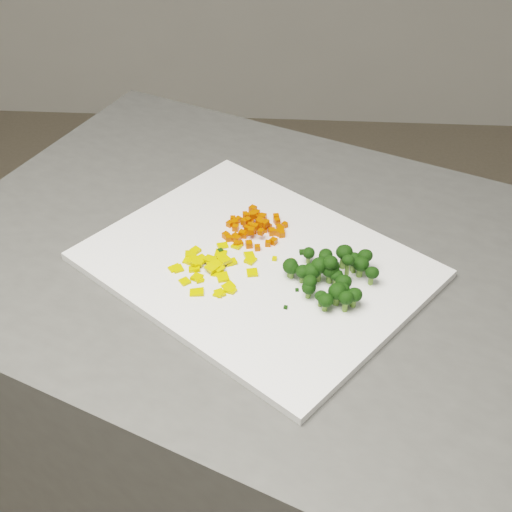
# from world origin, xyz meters

# --- Properties ---
(counter_block) EXTENTS (1.15, 1.00, 0.90)m
(counter_block) POSITION_xyz_m (-0.06, -0.09, 0.45)
(counter_block) COLOR #4A4A47
(counter_block) RESTS_ON ground
(cutting_board) EXTENTS (0.54, 0.52, 0.01)m
(cutting_board) POSITION_xyz_m (-0.09, -0.12, 0.91)
(cutting_board) COLOR white
(cutting_board) RESTS_ON counter_block
(carrot_pile) EXTENTS (0.09, 0.09, 0.03)m
(carrot_pile) POSITION_xyz_m (-0.09, -0.05, 0.92)
(carrot_pile) COLOR #D03A02
(carrot_pile) RESTS_ON cutting_board
(pepper_pile) EXTENTS (0.11, 0.11, 0.02)m
(pepper_pile) POSITION_xyz_m (-0.14, -0.13, 0.92)
(pepper_pile) COLOR #DBB40B
(pepper_pile) RESTS_ON cutting_board
(broccoli_pile) EXTENTS (0.11, 0.11, 0.05)m
(broccoli_pile) POSITION_xyz_m (0.01, -0.15, 0.94)
(broccoli_pile) COLOR black
(broccoli_pile) RESTS_ON cutting_board
(carrot_cube_0) EXTENTS (0.01, 0.01, 0.01)m
(carrot_cube_0) POSITION_xyz_m (-0.07, -0.04, 0.91)
(carrot_cube_0) COLOR #D03A02
(carrot_cube_0) RESTS_ON carrot_pile
(carrot_cube_1) EXTENTS (0.01, 0.01, 0.01)m
(carrot_cube_1) POSITION_xyz_m (-0.08, -0.05, 0.92)
(carrot_cube_1) COLOR #D03A02
(carrot_cube_1) RESTS_ON carrot_pile
(carrot_cube_2) EXTENTS (0.01, 0.01, 0.01)m
(carrot_cube_2) POSITION_xyz_m (-0.11, -0.05, 0.92)
(carrot_cube_2) COLOR #D03A02
(carrot_cube_2) RESTS_ON carrot_pile
(carrot_cube_3) EXTENTS (0.01, 0.01, 0.01)m
(carrot_cube_3) POSITION_xyz_m (-0.10, -0.03, 0.92)
(carrot_cube_3) COLOR #D03A02
(carrot_cube_3) RESTS_ON carrot_pile
(carrot_cube_4) EXTENTS (0.01, 0.01, 0.01)m
(carrot_cube_4) POSITION_xyz_m (-0.10, -0.00, 0.92)
(carrot_cube_4) COLOR #D03A02
(carrot_cube_4) RESTS_ON carrot_pile
(carrot_cube_5) EXTENTS (0.01, 0.01, 0.01)m
(carrot_cube_5) POSITION_xyz_m (-0.10, -0.05, 0.92)
(carrot_cube_5) COLOR #D03A02
(carrot_cube_5) RESTS_ON carrot_pile
(carrot_cube_6) EXTENTS (0.01, 0.01, 0.01)m
(carrot_cube_6) POSITION_xyz_m (-0.10, -0.05, 0.92)
(carrot_cube_6) COLOR #D03A02
(carrot_cube_6) RESTS_ON carrot_pile
(carrot_cube_7) EXTENTS (0.01, 0.01, 0.01)m
(carrot_cube_7) POSITION_xyz_m (-0.10, -0.03, 0.92)
(carrot_cube_7) COLOR #D03A02
(carrot_cube_7) RESTS_ON carrot_pile
(carrot_cube_8) EXTENTS (0.01, 0.01, 0.01)m
(carrot_cube_8) POSITION_xyz_m (-0.12, -0.07, 0.92)
(carrot_cube_8) COLOR #D03A02
(carrot_cube_8) RESTS_ON carrot_pile
(carrot_cube_9) EXTENTS (0.01, 0.01, 0.01)m
(carrot_cube_9) POSITION_xyz_m (-0.09, -0.04, 0.92)
(carrot_cube_9) COLOR #D03A02
(carrot_cube_9) RESTS_ON carrot_pile
(carrot_cube_10) EXTENTS (0.01, 0.01, 0.01)m
(carrot_cube_10) POSITION_xyz_m (-0.07, -0.05, 0.92)
(carrot_cube_10) COLOR #D03A02
(carrot_cube_10) RESTS_ON carrot_pile
(carrot_cube_11) EXTENTS (0.01, 0.01, 0.01)m
(carrot_cube_11) POSITION_xyz_m (-0.10, -0.06, 0.92)
(carrot_cube_11) COLOR #D03A02
(carrot_cube_11) RESTS_ON carrot_pile
(carrot_cube_12) EXTENTS (0.01, 0.01, 0.01)m
(carrot_cube_12) POSITION_xyz_m (-0.10, -0.01, 0.92)
(carrot_cube_12) COLOR #D03A02
(carrot_cube_12) RESTS_ON carrot_pile
(carrot_cube_13) EXTENTS (0.01, 0.01, 0.01)m
(carrot_cube_13) POSITION_xyz_m (-0.13, -0.07, 0.92)
(carrot_cube_13) COLOR #D03A02
(carrot_cube_13) RESTS_ON carrot_pile
(carrot_cube_14) EXTENTS (0.01, 0.01, 0.01)m
(carrot_cube_14) POSITION_xyz_m (-0.09, -0.02, 0.91)
(carrot_cube_14) COLOR #D03A02
(carrot_cube_14) RESTS_ON carrot_pile
(carrot_cube_15) EXTENTS (0.01, 0.01, 0.01)m
(carrot_cube_15) POSITION_xyz_m (-0.08, -0.07, 0.92)
(carrot_cube_15) COLOR #D03A02
(carrot_cube_15) RESTS_ON carrot_pile
(carrot_cube_16) EXTENTS (0.01, 0.01, 0.01)m
(carrot_cube_16) POSITION_xyz_m (-0.11, -0.08, 0.91)
(carrot_cube_16) COLOR #D03A02
(carrot_cube_16) RESTS_ON carrot_pile
(carrot_cube_17) EXTENTS (0.01, 0.01, 0.01)m
(carrot_cube_17) POSITION_xyz_m (-0.09, -0.04, 0.92)
(carrot_cube_17) COLOR #D03A02
(carrot_cube_17) RESTS_ON carrot_pile
(carrot_cube_18) EXTENTS (0.01, 0.01, 0.01)m
(carrot_cube_18) POSITION_xyz_m (-0.06, -0.03, 0.92)
(carrot_cube_18) COLOR #D03A02
(carrot_cube_18) RESTS_ON carrot_pile
(carrot_cube_19) EXTENTS (0.01, 0.01, 0.01)m
(carrot_cube_19) POSITION_xyz_m (-0.09, -0.01, 0.92)
(carrot_cube_19) COLOR #D03A02
(carrot_cube_19) RESTS_ON carrot_pile
(carrot_cube_20) EXTENTS (0.01, 0.01, 0.01)m
(carrot_cube_20) POSITION_xyz_m (-0.07, -0.07, 0.92)
(carrot_cube_20) COLOR #D03A02
(carrot_cube_20) RESTS_ON carrot_pile
(carrot_cube_21) EXTENTS (0.01, 0.01, 0.01)m
(carrot_cube_21) POSITION_xyz_m (-0.12, -0.03, 0.92)
(carrot_cube_21) COLOR #D03A02
(carrot_cube_21) RESTS_ON carrot_pile
(carrot_cube_22) EXTENTS (0.01, 0.01, 0.01)m
(carrot_cube_22) POSITION_xyz_m (-0.10, -0.05, 0.92)
(carrot_cube_22) COLOR #D03A02
(carrot_cube_22) RESTS_ON carrot_pile
(carrot_cube_23) EXTENTS (0.01, 0.01, 0.01)m
(carrot_cube_23) POSITION_xyz_m (-0.11, -0.01, 0.91)
(carrot_cube_23) COLOR #D03A02
(carrot_cube_23) RESTS_ON carrot_pile
(carrot_cube_24) EXTENTS (0.01, 0.01, 0.01)m
(carrot_cube_24) POSITION_xyz_m (-0.08, -0.05, 0.91)
(carrot_cube_24) COLOR #D03A02
(carrot_cube_24) RESTS_ON carrot_pile
(carrot_cube_25) EXTENTS (0.01, 0.01, 0.01)m
(carrot_cube_25) POSITION_xyz_m (-0.08, -0.05, 0.92)
(carrot_cube_25) COLOR #D03A02
(carrot_cube_25) RESTS_ON carrot_pile
(carrot_cube_26) EXTENTS (0.01, 0.01, 0.01)m
(carrot_cube_26) POSITION_xyz_m (-0.12, -0.04, 0.92)
(carrot_cube_26) COLOR #D03A02
(carrot_cube_26) RESTS_ON carrot_pile
(carrot_cube_27) EXTENTS (0.01, 0.01, 0.01)m
(carrot_cube_27) POSITION_xyz_m (-0.11, -0.02, 0.91)
(carrot_cube_27) COLOR #D03A02
(carrot_cube_27) RESTS_ON carrot_pile
(carrot_cube_28) EXTENTS (0.01, 0.01, 0.01)m
(carrot_cube_28) POSITION_xyz_m (-0.11, -0.04, 0.92)
(carrot_cube_28) COLOR #D03A02
(carrot_cube_28) RESTS_ON carrot_pile
(carrot_cube_29) EXTENTS (0.01, 0.01, 0.01)m
(carrot_cube_29) POSITION_xyz_m (-0.06, -0.06, 0.92)
(carrot_cube_29) COLOR #D03A02
(carrot_cube_29) RESTS_ON carrot_pile
(carrot_cube_30) EXTENTS (0.01, 0.01, 0.01)m
(carrot_cube_30) POSITION_xyz_m (-0.12, -0.07, 0.91)
(carrot_cube_30) COLOR #D03A02
(carrot_cube_30) RESTS_ON carrot_pile
(carrot_cube_31) EXTENTS (0.01, 0.01, 0.01)m
(carrot_cube_31) POSITION_xyz_m (-0.09, -0.02, 0.91)
(carrot_cube_31) COLOR #D03A02
(carrot_cube_31) RESTS_ON carrot_pile
(carrot_cube_32) EXTENTS (0.01, 0.01, 0.01)m
(carrot_cube_32) POSITION_xyz_m (-0.10, -0.06, 0.92)
(carrot_cube_32) COLOR #D03A02
(carrot_cube_32) RESTS_ON carrot_pile
(carrot_cube_33) EXTENTS (0.01, 0.01, 0.01)m
(carrot_cube_33) POSITION_xyz_m (-0.13, -0.07, 0.91)
(carrot_cube_33) COLOR #D03A02
(carrot_cube_33) RESTS_ON carrot_pile
(carrot_cube_34) EXTENTS (0.01, 0.01, 0.01)m
(carrot_cube_34) POSITION_xyz_m (-0.09, -0.05, 0.92)
(carrot_cube_34) COLOR #D03A02
(carrot_cube_34) RESTS_ON carrot_pile
(carrot_cube_35) EXTENTS (0.01, 0.01, 0.01)m
(carrot_cube_35) POSITION_xyz_m (-0.11, -0.06, 0.91)
(carrot_cube_35) COLOR #D03A02
(carrot_cube_35) RESTS_ON carrot_pile
(carrot_cube_36) EXTENTS (0.01, 0.01, 0.01)m
(carrot_cube_36) POSITION_xyz_m (-0.13, -0.04, 0.92)
(carrot_cube_36) COLOR #D03A02
(carrot_cube_36) RESTS_ON carrot_pile
(carrot_cube_37) EXTENTS (0.01, 0.01, 0.01)m
(carrot_cube_37) POSITION_xyz_m (-0.13, -0.03, 0.91)
(carrot_cube_37) COLOR #D03A02
(carrot_cube_37) RESTS_ON carrot_pile
(carrot_cube_38) EXTENTS (0.01, 0.01, 0.01)m
(carrot_cube_38) POSITION_xyz_m (-0.10, -0.04, 0.92)
(carrot_cube_38) COLOR #D03A02
(carrot_cube_38) RESTS_ON carrot_pile
(carrot_cube_39) EXTENTS (0.01, 0.01, 0.01)m
(carrot_cube_39) POSITION_xyz_m (-0.12, -0.08, 0.92)
(carrot_cube_39) COLOR #D03A02
(carrot_cube_39) RESTS_ON carrot_pile
(carrot_cube_40) EXTENTS (0.01, 0.01, 0.01)m
(carrot_cube_40) POSITION_xyz_m (-0.05, -0.03, 0.91)
(carrot_cube_40) COLOR #D03A02
(carrot_cube_40) RESTS_ON carrot_pile
(carrot_cube_41) EXTENTS (0.01, 0.01, 0.01)m
(carrot_cube_41) POSITION_xyz_m (-0.12, -0.06, 0.91)
(carrot_cube_41) COLOR #D03A02
(carrot_cube_41) RESTS_ON carrot_pile
(carrot_cube_42) EXTENTS (0.01, 0.01, 0.01)m
(carrot_cube_42) POSITION_xyz_m (-0.13, -0.07, 0.92)
(carrot_cube_42) COLOR #D03A02
(carrot_cube_42) RESTS_ON carrot_pile
(carrot_cube_43) EXTENTS (0.01, 0.01, 0.01)m
(carrot_cube_43) POSITION_xyz_m (-0.10, -0.01, 0.91)
(carrot_cube_43) COLOR #D03A02
(carrot_cube_43) RESTS_ON carrot_pile
(carrot_cube_44) EXTENTS (0.01, 0.01, 0.01)m
(carrot_cube_44) POSITION_xyz_m (-0.06, -0.05, 0.92)
(carrot_cube_44) COLOR #D03A02
(carrot_cube_44) RESTS_ON carrot_pile
(carrot_cube_45) EXTENTS (0.01, 0.01, 0.01)m
(carrot_cube_45) POSITION_xyz_m (-0.09, -0.04, 0.91)
(carrot_cube_45) COLOR #D03A02
(carrot_cube_45) RESTS_ON carrot_pile
(carrot_cube_46) EXTENTS (0.01, 0.01, 0.01)m
(carrot_cube_46) POSITION_xyz_m (-0.07, -0.08, 0.92)
(carrot_cube_46) COLOR #D03A02
(carrot_cube_46) RESTS_ON carrot_pile
(carrot_cube_47) EXTENTS (0.01, 0.01, 0.01)m
(carrot_cube_47) POSITION_xyz_m (-0.08, -0.02, 0.92)
(carrot_cube_47) COLOR #D03A02
(carrot_cube_47) RESTS_ON carrot_pile
(carrot_cube_48) EXTENTS (0.01, 0.01, 0.01)m
(carrot_cube_48) POSITION_xyz_m (-0.09, -0.03, 0.92)
(carrot_cube_48) COLOR #D03A02
(carrot_cube_48) RESTS_ON carrot_pile
(carrot_cube_49) EXTENTS (0.01, 0.01, 0.01)m
(carrot_cube_49) POSITION_xyz_m (-0.09, -0.05, 0.92)
(carrot_cube_49) COLOR #D03A02
(carrot_cube_49) RESTS_ON carrot_pile
(carrot_cube_50) EXTENTS (0.01, 0.01, 0.01)m
(carrot_cube_50) POSITION_xyz_m (-0.06, -0.04, 0.92)
(carrot_cube_50) COLOR #D03A02
(carrot_cube_50) RESTS_ON carrot_pile
(carrot_cube_51) EXTENTS (0.01, 0.01, 0.01)m
(carrot_cube_51) POSITION_xyz_m (-0.09, -0.01, 0.91)
(carrot_cube_51) COLOR #D03A02
(carrot_cube_51) RESTS_ON carrot_pile
(carrot_cube_52) EXTENTS (0.01, 0.01, 0.01)m
(carrot_cube_52) POSITION_xyz_m (-0.10, -0.05, 0.92)
(carrot_cube_52) COLOR #D03A02
(carrot_cube_52) RESTS_ON carrot_pile
(carrot_cube_53) EXTENTS (0.01, 0.01, 0.01)m
(carrot_cube_53) POSITION_xyz_m (-0.06, -0.05, 0.92)
(carrot_cube_53) COLOR #D03A02
(carrot_cube_53) RESTS_ON carrot_pile
(carrot_cube_54) EXTENTS (0.01, 0.01, 0.01)m
(carrot_cube_54) POSITION_xyz_m (-0.08, -0.04, 0.92)
(carrot_cube_54) COLOR #D03A02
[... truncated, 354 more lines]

